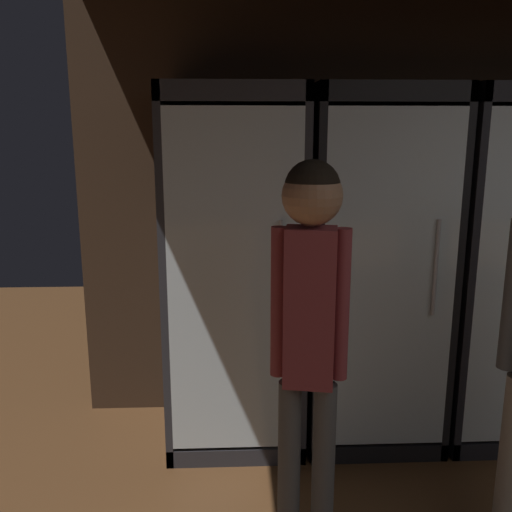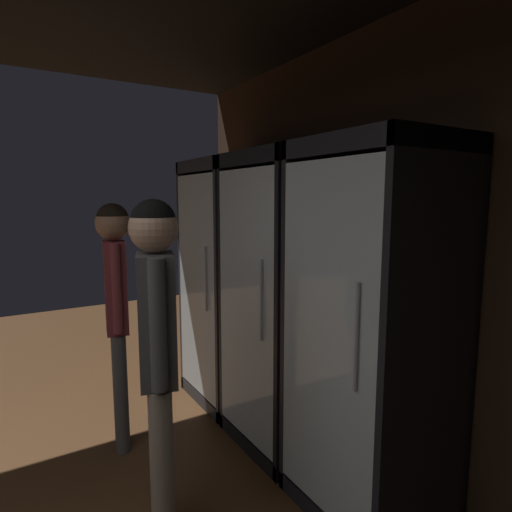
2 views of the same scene
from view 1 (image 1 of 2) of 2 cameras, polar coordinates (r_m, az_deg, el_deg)
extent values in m
cube|color=#2B2B30|center=(3.43, -2.27, -0.37)|extent=(0.77, 0.04, 2.04)
cube|color=#2B2B30|center=(3.14, -8.89, -1.74)|extent=(0.04, 0.67, 2.04)
cube|color=#2B2B30|center=(3.14, 4.41, -1.61)|extent=(0.04, 0.67, 2.04)
cube|color=#2B2B30|center=(3.03, -2.40, 16.41)|extent=(0.77, 0.67, 0.10)
cube|color=#2B2B30|center=(3.49, -2.10, -17.32)|extent=(0.77, 0.67, 0.10)
cube|color=white|center=(3.40, -2.26, -0.48)|extent=(0.69, 0.02, 1.80)
cube|color=silver|center=(2.81, -2.21, -3.35)|extent=(0.69, 0.02, 1.80)
cylinder|color=#B2B2B7|center=(2.76, 2.56, -1.40)|extent=(0.02, 0.02, 0.50)
cube|color=silver|center=(3.46, -2.11, -16.32)|extent=(0.67, 0.59, 0.02)
cylinder|color=brown|center=(3.40, -5.87, -14.72)|extent=(0.08, 0.08, 0.22)
cylinder|color=brown|center=(3.33, -5.93, -12.36)|extent=(0.03, 0.03, 0.09)
cylinder|color=tan|center=(3.40, -5.86, -14.79)|extent=(0.08, 0.08, 0.06)
cylinder|color=black|center=(3.37, -2.07, -14.81)|extent=(0.07, 0.07, 0.23)
cylinder|color=black|center=(3.30, -2.09, -12.40)|extent=(0.02, 0.02, 0.08)
cylinder|color=#B2332D|center=(3.37, -2.07, -14.81)|extent=(0.07, 0.07, 0.07)
cylinder|color=#336B38|center=(3.38, 1.70, -14.81)|extent=(0.07, 0.07, 0.22)
cylinder|color=#336B38|center=(3.31, 1.72, -12.40)|extent=(0.03, 0.03, 0.09)
cylinder|color=tan|center=(3.39, 1.70, -15.29)|extent=(0.07, 0.07, 0.08)
cube|color=silver|center=(3.21, -2.19, -6.95)|extent=(0.67, 0.59, 0.02)
cylinder|color=#9EAD99|center=(3.17, -6.89, -5.27)|extent=(0.08, 0.08, 0.20)
cylinder|color=#9EAD99|center=(3.13, -6.96, -2.71)|extent=(0.02, 0.02, 0.10)
cylinder|color=beige|center=(3.18, -6.88, -5.75)|extent=(0.08, 0.08, 0.07)
cylinder|color=#9EAD99|center=(3.21, -3.86, -5.07)|extent=(0.07, 0.07, 0.19)
cylinder|color=#9EAD99|center=(3.17, -3.90, -2.69)|extent=(0.03, 0.03, 0.09)
cylinder|color=beige|center=(3.21, -3.85, -5.35)|extent=(0.07, 0.07, 0.07)
cylinder|color=black|center=(3.15, -0.81, -4.98)|extent=(0.06, 0.06, 0.23)
cylinder|color=black|center=(3.10, -0.82, -2.08)|extent=(0.02, 0.02, 0.10)
cylinder|color=white|center=(3.15, -0.81, -5.15)|extent=(0.06, 0.06, 0.06)
cylinder|color=black|center=(3.16, 2.19, -4.84)|extent=(0.08, 0.08, 0.24)
cylinder|color=black|center=(3.12, 2.21, -2.00)|extent=(0.03, 0.03, 0.08)
cylinder|color=#2D2D33|center=(3.16, 2.19, -4.99)|extent=(0.08, 0.08, 0.06)
cube|color=silver|center=(3.06, -2.29, 3.65)|extent=(0.67, 0.59, 0.02)
cylinder|color=black|center=(3.04, -5.32, 5.43)|extent=(0.06, 0.06, 0.18)
cylinder|color=black|center=(3.03, -5.37, 7.80)|extent=(0.02, 0.02, 0.07)
cylinder|color=#B2332D|center=(3.04, -5.32, 5.11)|extent=(0.06, 0.06, 0.06)
cylinder|color=#336B38|center=(3.06, 0.86, 5.69)|extent=(0.08, 0.08, 0.20)
cylinder|color=#336B38|center=(3.05, 0.87, 8.10)|extent=(0.03, 0.03, 0.06)
cylinder|color=#B2332D|center=(3.06, 0.86, 5.86)|extent=(0.08, 0.08, 0.06)
cube|color=black|center=(3.52, 10.81, -0.23)|extent=(0.77, 0.04, 2.04)
cube|color=black|center=(3.15, 5.66, -1.59)|extent=(0.04, 0.67, 2.04)
cube|color=black|center=(3.33, 18.15, -1.39)|extent=(0.04, 0.67, 2.04)
cube|color=black|center=(3.13, 12.93, 15.99)|extent=(0.77, 0.67, 0.10)
cube|color=black|center=(3.58, 11.33, -16.74)|extent=(0.77, 0.67, 0.10)
cube|color=white|center=(3.49, 10.92, -0.34)|extent=(0.69, 0.02, 1.80)
cube|color=silver|center=(2.92, 13.66, -3.07)|extent=(0.69, 0.02, 1.80)
cylinder|color=#B2B2B7|center=(2.94, 18.21, -1.17)|extent=(0.02, 0.02, 0.50)
cube|color=silver|center=(3.55, 11.38, -15.75)|extent=(0.67, 0.59, 0.02)
cylinder|color=gray|center=(3.46, 7.88, -14.08)|extent=(0.06, 0.06, 0.24)
cylinder|color=gray|center=(3.39, 7.96, -11.75)|extent=(0.02, 0.02, 0.07)
cylinder|color=#2D2D33|center=(3.47, 7.86, -14.55)|extent=(0.07, 0.07, 0.08)
cylinder|color=#336B38|center=(3.51, 11.29, -13.75)|extent=(0.06, 0.06, 0.24)
cylinder|color=#336B38|center=(3.45, 11.40, -11.45)|extent=(0.02, 0.02, 0.07)
cylinder|color=beige|center=(3.51, 11.29, -13.69)|extent=(0.07, 0.07, 0.09)
cylinder|color=brown|center=(3.53, 15.25, -13.88)|extent=(0.07, 0.07, 0.23)
cylinder|color=brown|center=(3.46, 15.41, -11.45)|extent=(0.03, 0.03, 0.10)
cylinder|color=#2D2D33|center=(3.54, 15.24, -14.12)|extent=(0.07, 0.07, 0.09)
cube|color=silver|center=(3.31, 11.84, -6.60)|extent=(0.67, 0.59, 0.02)
cylinder|color=brown|center=(3.24, 9.03, -4.62)|extent=(0.06, 0.06, 0.23)
cylinder|color=brown|center=(3.20, 9.12, -2.01)|extent=(0.02, 0.02, 0.07)
cylinder|color=#2D2D33|center=(3.25, 9.01, -5.20)|extent=(0.07, 0.07, 0.09)
cylinder|color=#336B38|center=(3.35, 14.62, -4.58)|extent=(0.06, 0.06, 0.20)
cylinder|color=#336B38|center=(3.31, 14.76, -2.24)|extent=(0.02, 0.02, 0.08)
cylinder|color=#2D2D33|center=(3.35, 14.62, -4.61)|extent=(0.06, 0.06, 0.08)
cube|color=silver|center=(3.17, 12.33, 3.67)|extent=(0.67, 0.59, 0.02)
cylinder|color=gray|center=(3.08, 9.73, 5.91)|extent=(0.08, 0.08, 0.24)
cylinder|color=gray|center=(3.07, 9.84, 8.98)|extent=(0.02, 0.02, 0.09)
cylinder|color=#2D2D33|center=(3.08, 9.73, 5.99)|extent=(0.08, 0.08, 0.06)
cylinder|color=brown|center=(3.22, 15.11, 5.65)|extent=(0.06, 0.06, 0.20)
cylinder|color=brown|center=(3.21, 15.25, 8.11)|extent=(0.02, 0.02, 0.07)
cylinder|color=#B2332D|center=(3.22, 15.09, 5.41)|extent=(0.07, 0.07, 0.07)
cube|color=black|center=(3.78, 22.64, -0.10)|extent=(0.77, 0.04, 2.04)
cube|color=black|center=(3.36, 19.26, -1.37)|extent=(0.04, 0.67, 2.04)
cube|color=black|center=(3.84, 23.40, -15.46)|extent=(0.77, 0.67, 0.10)
cube|color=white|center=(3.76, 22.83, -0.21)|extent=(0.69, 0.02, 1.80)
cube|color=silver|center=(3.81, 23.49, -14.53)|extent=(0.67, 0.59, 0.02)
cylinder|color=brown|center=(3.66, 21.55, -13.31)|extent=(0.07, 0.07, 0.23)
cylinder|color=brown|center=(3.60, 21.76, -11.04)|extent=(0.02, 0.02, 0.08)
cylinder|color=#2D2D33|center=(3.68, 21.51, -13.73)|extent=(0.07, 0.07, 0.07)
cube|color=silver|center=(3.59, 24.34, -5.97)|extent=(0.67, 0.59, 0.02)
cylinder|color=#9EAD99|center=(3.43, 21.58, -4.54)|extent=(0.06, 0.06, 0.22)
cylinder|color=#9EAD99|center=(3.39, 21.77, -2.21)|extent=(0.02, 0.02, 0.07)
cylinder|color=#B2332D|center=(3.43, 21.55, -4.81)|extent=(0.07, 0.07, 0.08)
cylinder|color=black|center=(3.57, 24.40, -4.03)|extent=(0.08, 0.08, 0.23)
cylinder|color=black|center=(3.53, 24.64, -1.55)|extent=(0.03, 0.03, 0.09)
cylinder|color=tan|center=(3.57, 24.41, -3.96)|extent=(0.08, 0.08, 0.08)
cylinder|color=brown|center=(3.41, 22.68, 5.66)|extent=(0.07, 0.07, 0.23)
cylinder|color=brown|center=(3.40, 22.90, 8.23)|extent=(0.02, 0.02, 0.08)
cylinder|color=#B2332D|center=(3.41, 22.63, 5.12)|extent=(0.07, 0.07, 0.09)
cylinder|color=#4C4C4C|center=(2.44, 3.44, -21.81)|extent=(0.09, 0.09, 0.83)
cylinder|color=#4C4C4C|center=(2.44, 6.98, -21.95)|extent=(0.09, 0.09, 0.83)
cube|color=brown|center=(2.11, 5.61, -5.40)|extent=(0.21, 0.17, 0.62)
cylinder|color=brown|center=(2.11, 2.36, -4.88)|extent=(0.06, 0.06, 0.59)
cylinder|color=brown|center=(2.11, 8.88, -5.09)|extent=(0.06, 0.06, 0.59)
sphere|color=#9E7051|center=(2.02, 5.87, 6.28)|extent=(0.23, 0.23, 0.23)
sphere|color=black|center=(2.02, 5.89, 7.08)|extent=(0.21, 0.21, 0.21)
cylinder|color=gray|center=(2.67, 25.04, -19.56)|extent=(0.11, 0.11, 0.85)
camera|label=2|loc=(3.42, 64.71, 4.48)|focal=29.57mm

